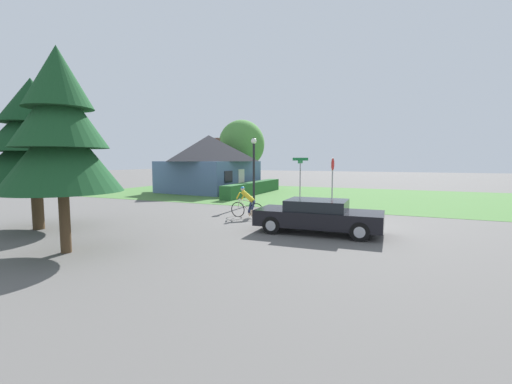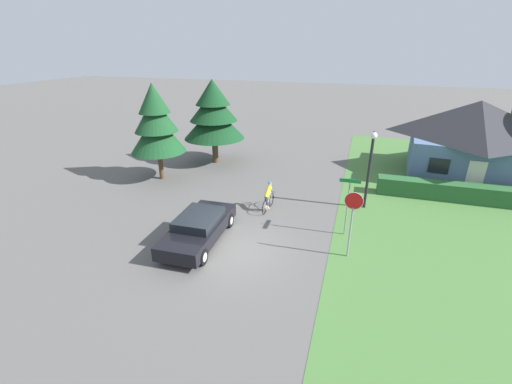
{
  "view_description": "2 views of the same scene",
  "coord_description": "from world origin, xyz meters",
  "px_view_note": "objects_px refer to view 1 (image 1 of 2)",
  "views": [
    {
      "loc": [
        -14.44,
        -2.68,
        2.77
      ],
      "look_at": [
        -0.61,
        3.28,
        1.35
      ],
      "focal_mm": 24.0,
      "sensor_mm": 36.0,
      "label": 1
    },
    {
      "loc": [
        4.56,
        -11.61,
        8.07
      ],
      "look_at": [
        -0.09,
        3.43,
        1.25
      ],
      "focal_mm": 24.0,
      "sensor_mm": 36.0,
      "label": 2
    }
  ],
  "objects_px": {
    "cottage_house": "(209,162)",
    "street_name_sign": "(300,174)",
    "sedan_left_lane": "(318,216)",
    "conifer_tall_far": "(34,139)",
    "stop_sign": "(332,173)",
    "conifer_tall_near": "(60,130)",
    "street_lamp": "(254,162)",
    "deciduous_tree_right": "(242,144)",
    "cyclist": "(247,203)"
  },
  "relations": [
    {
      "from": "sedan_left_lane",
      "to": "cyclist",
      "type": "distance_m",
      "value": 4.44
    },
    {
      "from": "street_lamp",
      "to": "conifer_tall_near",
      "type": "bearing_deg",
      "value": 177.34
    },
    {
      "from": "sedan_left_lane",
      "to": "conifer_tall_near",
      "type": "bearing_deg",
      "value": 40.71
    },
    {
      "from": "conifer_tall_near",
      "to": "stop_sign",
      "type": "bearing_deg",
      "value": -24.84
    },
    {
      "from": "stop_sign",
      "to": "conifer_tall_near",
      "type": "distance_m",
      "value": 13.44
    },
    {
      "from": "conifer_tall_far",
      "to": "street_name_sign",
      "type": "bearing_deg",
      "value": -38.97
    },
    {
      "from": "cottage_house",
      "to": "stop_sign",
      "type": "xyz_separation_m",
      "value": [
        -6.85,
        -12.04,
        -0.5
      ]
    },
    {
      "from": "cottage_house",
      "to": "street_name_sign",
      "type": "bearing_deg",
      "value": -119.36
    },
    {
      "from": "sedan_left_lane",
      "to": "street_name_sign",
      "type": "bearing_deg",
      "value": -69.69
    },
    {
      "from": "sedan_left_lane",
      "to": "street_name_sign",
      "type": "height_order",
      "value": "street_name_sign"
    },
    {
      "from": "cottage_house",
      "to": "conifer_tall_near",
      "type": "bearing_deg",
      "value": -155.98
    },
    {
      "from": "cyclist",
      "to": "deciduous_tree_right",
      "type": "bearing_deg",
      "value": -59.34
    },
    {
      "from": "stop_sign",
      "to": "street_lamp",
      "type": "distance_m",
      "value": 5.09
    },
    {
      "from": "street_lamp",
      "to": "deciduous_tree_right",
      "type": "xyz_separation_m",
      "value": [
        11.55,
        6.4,
        1.68
      ]
    },
    {
      "from": "conifer_tall_near",
      "to": "street_lamp",
      "type": "bearing_deg",
      "value": -2.66
    },
    {
      "from": "sedan_left_lane",
      "to": "deciduous_tree_right",
      "type": "bearing_deg",
      "value": -58.44
    },
    {
      "from": "stop_sign",
      "to": "cottage_house",
      "type": "bearing_deg",
      "value": -116.7
    },
    {
      "from": "deciduous_tree_right",
      "to": "conifer_tall_near",
      "type": "bearing_deg",
      "value": -166.53
    },
    {
      "from": "cottage_house",
      "to": "street_name_sign",
      "type": "height_order",
      "value": "cottage_house"
    },
    {
      "from": "stop_sign",
      "to": "street_lamp",
      "type": "height_order",
      "value": "street_lamp"
    },
    {
      "from": "stop_sign",
      "to": "conifer_tall_near",
      "type": "xyz_separation_m",
      "value": [
        -12.11,
        5.61,
        1.58
      ]
    },
    {
      "from": "cyclist",
      "to": "deciduous_tree_right",
      "type": "relative_size",
      "value": 0.26
    },
    {
      "from": "cottage_house",
      "to": "conifer_tall_near",
      "type": "relative_size",
      "value": 1.36
    },
    {
      "from": "cottage_house",
      "to": "conifer_tall_near",
      "type": "height_order",
      "value": "conifer_tall_near"
    },
    {
      "from": "street_lamp",
      "to": "cottage_house",
      "type": "bearing_deg",
      "value": 48.27
    },
    {
      "from": "stop_sign",
      "to": "conifer_tall_near",
      "type": "bearing_deg",
      "value": -21.91
    },
    {
      "from": "stop_sign",
      "to": "street_name_sign",
      "type": "bearing_deg",
      "value": -79.31
    },
    {
      "from": "conifer_tall_far",
      "to": "stop_sign",
      "type": "bearing_deg",
      "value": -43.99
    },
    {
      "from": "sedan_left_lane",
      "to": "cyclist",
      "type": "bearing_deg",
      "value": -29.55
    },
    {
      "from": "cyclist",
      "to": "deciduous_tree_right",
      "type": "xyz_separation_m",
      "value": [
        16.43,
        8.18,
        3.63
      ]
    },
    {
      "from": "street_lamp",
      "to": "deciduous_tree_right",
      "type": "distance_m",
      "value": 13.31
    },
    {
      "from": "sedan_left_lane",
      "to": "stop_sign",
      "type": "relative_size",
      "value": 1.64
    },
    {
      "from": "stop_sign",
      "to": "conifer_tall_far",
      "type": "height_order",
      "value": "conifer_tall_far"
    },
    {
      "from": "street_lamp",
      "to": "street_name_sign",
      "type": "distance_m",
      "value": 3.41
    },
    {
      "from": "sedan_left_lane",
      "to": "stop_sign",
      "type": "height_order",
      "value": "stop_sign"
    },
    {
      "from": "sedan_left_lane",
      "to": "conifer_tall_near",
      "type": "relative_size",
      "value": 0.78
    },
    {
      "from": "sedan_left_lane",
      "to": "cyclist",
      "type": "relative_size",
      "value": 2.67
    },
    {
      "from": "cottage_house",
      "to": "sedan_left_lane",
      "type": "distance_m",
      "value": 18.45
    },
    {
      "from": "deciduous_tree_right",
      "to": "street_name_sign",
      "type": "bearing_deg",
      "value": -142.1
    },
    {
      "from": "street_name_sign",
      "to": "conifer_tall_far",
      "type": "distance_m",
      "value": 12.8
    },
    {
      "from": "conifer_tall_far",
      "to": "cyclist",
      "type": "bearing_deg",
      "value": -48.28
    },
    {
      "from": "sedan_left_lane",
      "to": "conifer_tall_near",
      "type": "height_order",
      "value": "conifer_tall_near"
    },
    {
      "from": "street_lamp",
      "to": "street_name_sign",
      "type": "bearing_deg",
      "value": -104.27
    },
    {
      "from": "sedan_left_lane",
      "to": "conifer_tall_far",
      "type": "relative_size",
      "value": 0.8
    },
    {
      "from": "cyclist",
      "to": "street_name_sign",
      "type": "xyz_separation_m",
      "value": [
        4.05,
        -1.46,
        1.27
      ]
    },
    {
      "from": "cottage_house",
      "to": "deciduous_tree_right",
      "type": "distance_m",
      "value": 5.62
    },
    {
      "from": "sedan_left_lane",
      "to": "conifer_tall_far",
      "type": "xyz_separation_m",
      "value": [
        -3.74,
        10.45,
        2.94
      ]
    },
    {
      "from": "stop_sign",
      "to": "deciduous_tree_right",
      "type": "height_order",
      "value": "deciduous_tree_right"
    },
    {
      "from": "cottage_house",
      "to": "deciduous_tree_right",
      "type": "bearing_deg",
      "value": -1.49
    },
    {
      "from": "street_lamp",
      "to": "deciduous_tree_right",
      "type": "bearing_deg",
      "value": 28.97
    }
  ]
}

